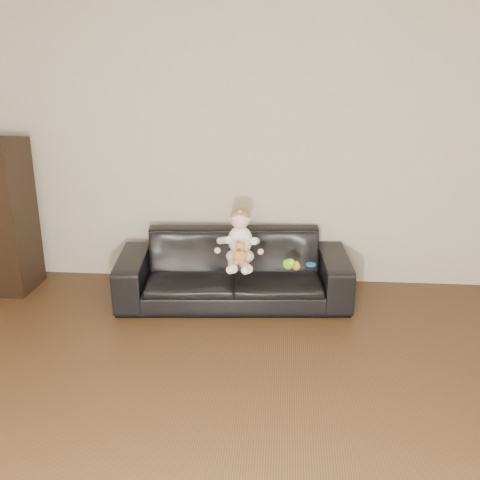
# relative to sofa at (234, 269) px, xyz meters

# --- Properties ---
(floor) EXTENTS (5.50, 5.50, 0.00)m
(floor) POSITION_rel_sofa_xyz_m (0.20, -2.25, -0.30)
(floor) COLOR #422B17
(floor) RESTS_ON ground
(wall_back) EXTENTS (5.00, 0.00, 5.00)m
(wall_back) POSITION_rel_sofa_xyz_m (0.20, 0.50, 1.00)
(wall_back) COLOR #B3AA96
(wall_back) RESTS_ON ground
(sofa) EXTENTS (2.14, 0.97, 0.61)m
(sofa) POSITION_rel_sofa_xyz_m (0.00, 0.00, 0.00)
(sofa) COLOR black
(sofa) RESTS_ON floor
(cabinet) EXTENTS (0.38, 0.51, 1.43)m
(cabinet) POSITION_rel_sofa_xyz_m (-2.10, 0.10, 0.41)
(cabinet) COLOR black
(cabinet) RESTS_ON floor
(shelf_item) EXTENTS (0.19, 0.26, 0.28)m
(shelf_item) POSITION_rel_sofa_xyz_m (-2.08, 0.10, 0.73)
(shelf_item) COLOR silver
(shelf_item) RESTS_ON cabinet
(baby) EXTENTS (0.38, 0.45, 0.50)m
(baby) POSITION_rel_sofa_xyz_m (0.07, -0.11, 0.32)
(baby) COLOR beige
(baby) RESTS_ON sofa
(teddy_bear) EXTENTS (0.14, 0.13, 0.20)m
(teddy_bear) POSITION_rel_sofa_xyz_m (0.08, -0.27, 0.26)
(teddy_bear) COLOR #C47637
(teddy_bear) RESTS_ON sofa
(toy_green) EXTENTS (0.12, 0.14, 0.09)m
(toy_green) POSITION_rel_sofa_xyz_m (0.49, -0.19, 0.14)
(toy_green) COLOR #73DB19
(toy_green) RESTS_ON sofa
(toy_rattle) EXTENTS (0.08, 0.08, 0.07)m
(toy_rattle) POSITION_rel_sofa_xyz_m (0.56, -0.22, 0.13)
(toy_rattle) COLOR orange
(toy_rattle) RESTS_ON sofa
(toy_blue_disc) EXTENTS (0.10, 0.10, 0.01)m
(toy_blue_disc) POSITION_rel_sofa_xyz_m (0.69, -0.10, 0.10)
(toy_blue_disc) COLOR blue
(toy_blue_disc) RESTS_ON sofa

